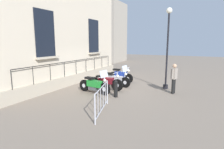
% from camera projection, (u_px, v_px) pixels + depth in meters
% --- Properties ---
extents(ground_plane, '(60.00, 60.00, 0.00)m').
position_uv_depth(ground_plane, '(106.00, 87.00, 11.22)').
color(ground_plane, gray).
extents(building_facade, '(0.82, 10.87, 7.72)m').
position_uv_depth(building_facade, '(70.00, 25.00, 11.70)').
color(building_facade, beige).
rests_on(building_facade, ground_plane).
extents(motorcycle_green, '(2.04, 0.75, 1.28)m').
position_uv_depth(motorcycle_green, '(95.00, 85.00, 9.79)').
color(motorcycle_green, black).
rests_on(motorcycle_green, ground_plane).
extents(motorcycle_maroon, '(2.17, 0.73, 1.03)m').
position_uv_depth(motorcycle_maroon, '(105.00, 82.00, 10.53)').
color(motorcycle_maroon, black).
rests_on(motorcycle_maroon, ground_plane).
extents(motorcycle_silver, '(2.17, 0.69, 1.33)m').
position_uv_depth(motorcycle_silver, '(115.00, 79.00, 11.39)').
color(motorcycle_silver, black).
rests_on(motorcycle_silver, ground_plane).
extents(motorcycle_blue, '(1.91, 0.71, 1.05)m').
position_uv_depth(motorcycle_blue, '(120.00, 76.00, 12.49)').
color(motorcycle_blue, black).
rests_on(motorcycle_blue, ground_plane).
extents(lamppost, '(0.32, 0.32, 4.55)m').
position_uv_depth(lamppost, '(168.00, 45.00, 10.37)').
color(lamppost, black).
rests_on(lamppost, ground_plane).
extents(crowd_barrier, '(0.66, 2.09, 1.05)m').
position_uv_depth(crowd_barrier, '(102.00, 99.00, 7.02)').
color(crowd_barrier, '#B7B7BF').
rests_on(crowd_barrier, ground_plane).
extents(bollard, '(0.20, 0.20, 0.85)m').
position_uv_depth(bollard, '(116.00, 89.00, 9.09)').
color(bollard, black).
rests_on(bollard, ground_plane).
extents(pedestrian_standing, '(0.30, 0.52, 1.58)m').
position_uv_depth(pedestrian_standing, '(174.00, 77.00, 9.65)').
color(pedestrian_standing, black).
rests_on(pedestrian_standing, ground_plane).
extents(distant_building, '(3.53, 4.40, 7.93)m').
position_uv_depth(distant_building, '(109.00, 33.00, 25.61)').
color(distant_building, '#9E9384').
rests_on(distant_building, ground_plane).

